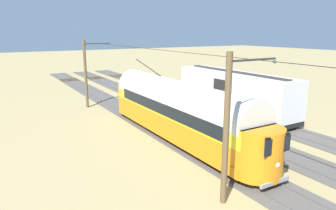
% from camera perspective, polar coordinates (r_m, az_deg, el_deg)
% --- Properties ---
extents(ground_plane, '(220.00, 220.00, 0.00)m').
position_cam_1_polar(ground_plane, '(25.67, 8.32, -3.94)').
color(ground_plane, tan).
extents(track_streetcar_siding, '(2.80, 80.00, 0.18)m').
position_cam_1_polar(track_streetcar_siding, '(28.61, 14.49, -2.29)').
color(track_streetcar_siding, '#56514C').
rests_on(track_streetcar_siding, ground).
extents(track_adjacent_siding, '(2.80, 80.00, 0.18)m').
position_cam_1_polar(track_adjacent_siding, '(25.88, 7.89, -3.65)').
color(track_adjacent_siding, '#56514C').
rests_on(track_adjacent_siding, ground).
extents(track_third_siding, '(2.80, 80.00, 0.18)m').
position_cam_1_polar(track_third_siding, '(23.59, -0.16, -5.22)').
color(track_third_siding, '#56514C').
rests_on(track_third_siding, ground).
extents(vintage_streetcar, '(2.65, 17.80, 5.12)m').
position_cam_1_polar(vintage_streetcar, '(21.82, 1.71, -0.73)').
color(vintage_streetcar, orange).
rests_on(vintage_streetcar, ground).
extents(boxcar_adjacent, '(2.96, 13.43, 3.85)m').
position_cam_1_polar(boxcar_adjacent, '(29.51, 12.02, 2.53)').
color(boxcar_adjacent, silver).
rests_on(boxcar_adjacent, ground).
extents(catenary_pole_foreground, '(2.95, 0.28, 6.82)m').
position_cam_1_polar(catenary_pole_foreground, '(32.19, -14.87, 5.82)').
color(catenary_pole_foreground, brown).
rests_on(catenary_pole_foreground, ground).
extents(catenary_pole_mid_near, '(2.95, 0.28, 6.82)m').
position_cam_1_polar(catenary_pole_mid_near, '(13.61, 11.01, -4.06)').
color(catenary_pole_mid_near, brown).
rests_on(catenary_pole_mid_near, ground).
extents(overhead_wire_run, '(2.74, 46.22, 0.18)m').
position_cam_1_polar(overhead_wire_run, '(15.43, 16.83, 7.92)').
color(overhead_wire_run, black).
rests_on(overhead_wire_run, ground).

